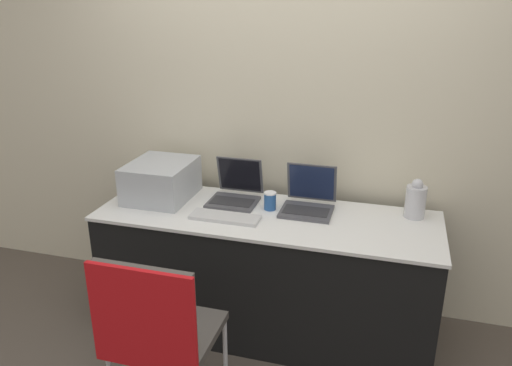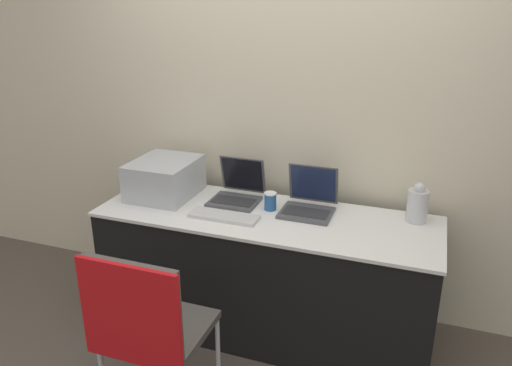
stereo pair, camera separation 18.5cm
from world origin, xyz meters
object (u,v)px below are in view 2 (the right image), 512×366
at_px(laptop_left, 237,191).
at_px(external_keyboard, 224,216).
at_px(coffee_cup, 271,201).
at_px(printer, 164,177).
at_px(chair, 145,321).
at_px(metal_pitcher, 418,204).
at_px(laptop_right, 309,202).

height_order(laptop_left, external_keyboard, laptop_left).
xyz_separation_m(external_keyboard, coffee_cup, (0.22, 0.21, 0.04)).
xyz_separation_m(printer, chair, (0.43, -0.97, -0.33)).
bearing_deg(metal_pitcher, chair, -135.37).
bearing_deg(coffee_cup, laptop_right, 15.22).
relative_size(laptop_right, metal_pitcher, 1.33).
bearing_deg(printer, laptop_left, 10.27).
relative_size(printer, external_keyboard, 1.08).
bearing_deg(external_keyboard, metal_pitcher, 17.53).
bearing_deg(laptop_right, external_keyboard, -148.54).
distance_m(laptop_right, external_keyboard, 0.51).
distance_m(printer, coffee_cup, 0.72).
bearing_deg(external_keyboard, laptop_right, 31.46).
height_order(external_keyboard, coffee_cup, coffee_cup).
xyz_separation_m(metal_pitcher, chair, (-1.12, -1.11, -0.31)).
bearing_deg(printer, chair, -66.37).
xyz_separation_m(external_keyboard, chair, (-0.07, -0.78, -0.21)).
relative_size(laptop_left, coffee_cup, 2.85).
distance_m(printer, laptop_left, 0.48).
bearing_deg(laptop_right, laptop_left, 178.16).
bearing_deg(laptop_left, external_keyboard, -84.15).
relative_size(external_keyboard, chair, 0.44).
xyz_separation_m(laptop_left, external_keyboard, (0.03, -0.28, -0.05)).
xyz_separation_m(laptop_left, laptop_right, (0.47, -0.02, 0.00)).
relative_size(laptop_left, laptop_right, 1.00).
xyz_separation_m(external_keyboard, metal_pitcher, (1.05, 0.33, 0.09)).
distance_m(printer, external_keyboard, 0.55).
distance_m(laptop_left, coffee_cup, 0.26).
height_order(external_keyboard, chair, chair).
height_order(printer, metal_pitcher, metal_pitcher).
bearing_deg(printer, external_keyboard, -21.67).
relative_size(laptop_right, external_keyboard, 0.76).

